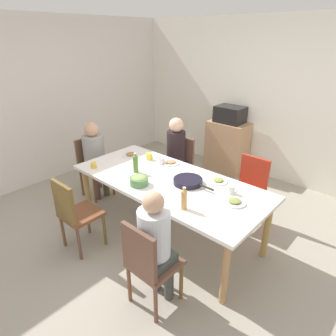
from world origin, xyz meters
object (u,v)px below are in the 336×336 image
at_px(chair_1, 148,262).
at_px(cup_1, 149,156).
at_px(bowl_0, 139,180).
at_px(person_1, 155,240).
at_px(person_0, 175,151).
at_px(bottle_0, 184,199).
at_px(cup_3, 161,161).
at_px(plate_1, 234,202).
at_px(bottle_1, 136,163).
at_px(plate_3, 131,155).
at_px(chair_2, 74,212).
at_px(cup_0, 94,165).
at_px(chair_0, 179,163).
at_px(chair_3, 92,164).
at_px(dining_table, 168,185).
at_px(serving_pan, 188,181).
at_px(microwave, 230,114).
at_px(plate_0, 171,163).
at_px(cup_2, 231,190).
at_px(person_3, 95,153).
at_px(side_cabinet, 227,146).
at_px(plate_2, 218,181).
at_px(chair_4, 249,188).

distance_m(chair_1, cup_1, 1.69).
bearing_deg(bowl_0, chair_1, -38.75).
bearing_deg(person_1, person_0, 125.81).
bearing_deg(bottle_0, person_0, 133.57).
bearing_deg(cup_3, plate_1, -10.43).
relative_size(plate_1, cup_1, 1.97).
bearing_deg(bottle_1, plate_3, 144.93).
distance_m(chair_2, plate_1, 1.74).
bearing_deg(bottle_1, bowl_0, -36.12).
bearing_deg(cup_0, bottle_1, 29.60).
height_order(chair_0, chair_3, same).
bearing_deg(chair_0, cup_1, -90.39).
height_order(person_0, cup_1, person_0).
bearing_deg(plate_1, dining_table, -175.60).
distance_m(chair_0, serving_pan, 1.19).
xyz_separation_m(person_1, bowl_0, (-0.74, 0.50, 0.13)).
bearing_deg(bottle_1, microwave, 91.87).
height_order(plate_0, cup_0, cup_0).
distance_m(chair_3, bottle_1, 1.18).
bearing_deg(cup_2, cup_3, 175.72).
relative_size(dining_table, bottle_1, 9.45).
height_order(plate_3, cup_3, cup_3).
relative_size(plate_0, cup_2, 1.96).
relative_size(cup_0, bottle_1, 0.43).
bearing_deg(cup_3, dining_table, -37.37).
xyz_separation_m(person_1, cup_0, (-1.50, 0.43, 0.11)).
distance_m(chair_0, cup_1, 0.70).
height_order(person_3, bottle_1, person_3).
height_order(cup_1, bottle_1, bottle_1).
distance_m(plate_0, side_cabinet, 1.84).
xyz_separation_m(dining_table, side_cabinet, (-0.51, 2.17, -0.25)).
bearing_deg(serving_pan, person_1, -68.42).
bearing_deg(chair_0, cup_0, -104.40).
relative_size(chair_0, chair_3, 1.00).
bearing_deg(person_1, plate_3, 145.19).
relative_size(plate_2, cup_2, 1.82).
relative_size(plate_0, bowl_0, 1.07).
bearing_deg(cup_0, person_3, 145.06).
height_order(chair_0, cup_3, chair_0).
relative_size(chair_0, person_1, 0.77).
height_order(bottle_0, bottle_1, bottle_1).
bearing_deg(person_1, dining_table, 125.82).
distance_m(chair_4, cup_2, 0.77).
relative_size(dining_table, person_1, 2.01).
distance_m(cup_0, cup_3, 0.86).
height_order(plate_2, plate_3, same).
xyz_separation_m(plate_0, bottle_1, (-0.15, -0.48, 0.10)).
bearing_deg(cup_3, cup_0, -128.94).
distance_m(chair_1, chair_3, 2.32).
relative_size(person_1, bottle_0, 4.95).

